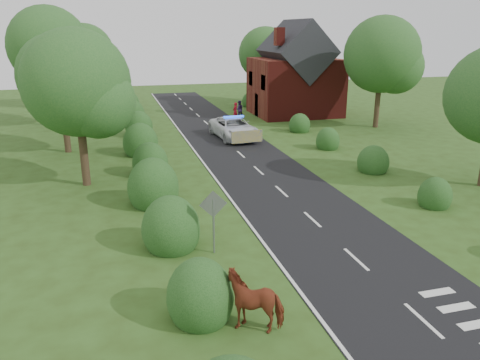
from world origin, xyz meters
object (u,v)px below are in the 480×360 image
object	(u,v)px
road_sign	(213,213)
cow	(255,302)
pedestrian_red	(235,111)
pedestrian_purple	(239,110)
police_van	(234,128)

from	to	relation	value
road_sign	cow	distance (m)	4.89
pedestrian_red	pedestrian_purple	world-z (taller)	pedestrian_purple
road_sign	pedestrian_red	bearing A→B (deg)	73.33
police_van	pedestrian_purple	distance (m)	8.61
road_sign	cow	xyz separation A→B (m)	(0.17, -4.79, -0.94)
police_van	pedestrian_red	world-z (taller)	police_van
pedestrian_red	police_van	bearing A→B (deg)	29.22
cow	road_sign	bearing A→B (deg)	-154.91
pedestrian_purple	road_sign	bearing A→B (deg)	75.87
police_van	road_sign	bearing A→B (deg)	-111.47
cow	police_van	world-z (taller)	police_van
road_sign	cow	bearing A→B (deg)	-87.95
police_van	cow	bearing A→B (deg)	-107.82
road_sign	pedestrian_purple	size ratio (longest dim) A/B	1.47
police_van	pedestrian_purple	bearing A→B (deg)	67.25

